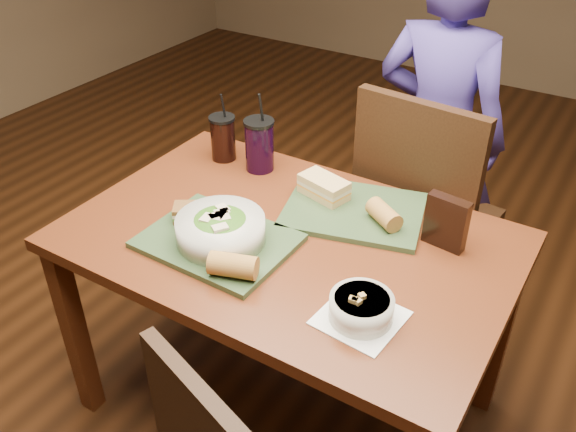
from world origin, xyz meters
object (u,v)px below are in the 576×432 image
Objects in this scene: baguette_near at (233,265)px; cup_berry at (259,145)px; salad_bowl at (221,228)px; soup_bowl at (361,308)px; chair_far at (419,211)px; sandwich_far at (324,187)px; sandwich_near at (191,213)px; baguette_far at (384,215)px; diner at (437,136)px; tray_near at (218,241)px; cup_cola at (223,138)px; dining_table at (288,260)px; tray_far at (354,211)px; chip_bag at (446,222)px.

cup_berry is (-0.28, 0.54, 0.04)m from baguette_near.
salad_bowl reaches higher than soup_bowl.
sandwich_far is at bearing -120.59° from chair_far.
sandwich_near is at bearing 164.75° from salad_bowl.
soup_bowl is 0.41m from baguette_far.
diner reaches higher than tray_near.
tray_near is at bearing -71.54° from cup_berry.
baguette_far is at bearing -8.62° from cup_cola.
cup_berry is at bearing 168.37° from baguette_far.
chair_far reaches higher than sandwich_far.
tray_near is 0.53m from cup_cola.
dining_table is at bearing 86.58° from baguette_near.
dining_table is 0.56m from cup_cola.
cup_cola is (-0.56, 0.08, 0.07)m from tray_far.
tray_near is 0.05m from salad_bowl.
tray_far is (-0.02, -0.70, 0.03)m from diner.
baguette_near is 0.45× the size of cup_berry.
cup_berry is at bearing 168.58° from tray_far.
diner is at bearing 81.86° from dining_table.
sandwich_far is (-0.35, 0.43, 0.01)m from soup_bowl.
dining_table is at bearing -44.54° from cup_berry.
chair_far is 0.45m from baguette_far.
cup_berry is at bearing 117.47° from baguette_near.
cup_cola reaches higher than baguette_far.
chip_bag reaches higher than sandwich_near.
dining_table is 0.46m from cup_berry.
sandwich_far is 0.23m from baguette_far.
dining_table is at bearing -146.89° from chip_bag.
baguette_near is (0.12, -0.11, -0.01)m from salad_bowl.
chair_far is 5.00× the size of soup_bowl.
tray_far is 0.57m from cup_cola.
cup_cola is (-0.67, 0.10, 0.03)m from baguette_far.
soup_bowl is (0.21, -1.11, 0.05)m from diner.
chair_far is at bearing 92.64° from baguette_far.
sandwich_near is (-0.41, -1.01, 0.06)m from diner.
sandwich_near is 0.43m from cup_cola.
baguette_near is (-0.13, -0.46, 0.04)m from tray_far.
tray_near is 0.14m from sandwich_near.
salad_bowl is at bearing -53.97° from cup_cola.
diner is 5.75× the size of salad_bowl.
sandwich_far is 0.41m from chip_bag.
cup_cola is (-0.58, -0.62, 0.10)m from diner.
soup_bowl is 0.41m from chip_bag.
diner is at bearing 46.87° from cup_cola.
baguette_near is (-0.01, -0.25, 0.14)m from dining_table.
cup_berry is (0.15, 0.00, 0.01)m from cup_cola.
chip_bag is (0.28, -0.71, 0.10)m from diner.
baguette_near reaches higher than sandwich_far.
sandwich_far is (0.15, 0.37, 0.04)m from tray_near.
diner is at bearing 88.47° from tray_far.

